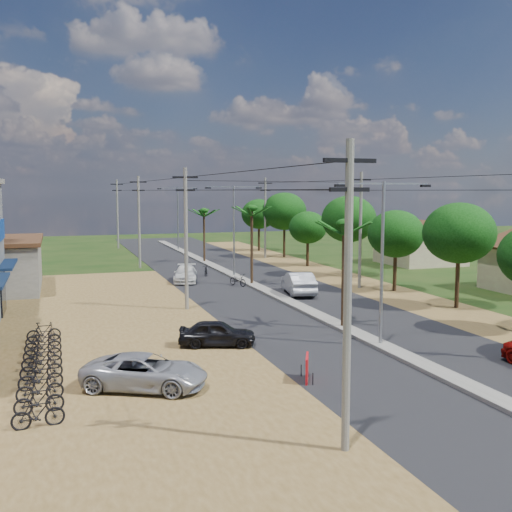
% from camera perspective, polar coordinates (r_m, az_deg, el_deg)
% --- Properties ---
extents(ground, '(160.00, 160.00, 0.00)m').
position_cam_1_polar(ground, '(30.06, 11.73, -8.47)').
color(ground, black).
rests_on(ground, ground).
extents(road, '(12.00, 110.00, 0.04)m').
position_cam_1_polar(road, '(43.35, 1.67, -3.79)').
color(road, black).
rests_on(road, ground).
extents(median, '(1.00, 90.00, 0.18)m').
position_cam_1_polar(median, '(46.13, 0.37, -3.09)').
color(median, '#605E56').
rests_on(median, ground).
extents(dirt_lot_west, '(18.00, 46.00, 0.04)m').
position_cam_1_polar(dirt_lot_west, '(33.89, -18.59, -6.96)').
color(dirt_lot_west, brown).
rests_on(dirt_lot_west, ground).
extents(dirt_shoulder_east, '(5.00, 90.00, 0.03)m').
position_cam_1_polar(dirt_shoulder_east, '(46.94, 11.46, -3.14)').
color(dirt_shoulder_east, brown).
rests_on(dirt_shoulder_east, ground).
extents(house_east_far, '(7.60, 7.50, 4.60)m').
position_cam_1_polar(house_east_far, '(64.20, 15.37, 1.40)').
color(house_east_far, tan).
rests_on(house_east_far, ground).
extents(tree_east_c, '(4.60, 4.60, 6.83)m').
position_cam_1_polar(tree_east_c, '(40.43, 18.78, 2.08)').
color(tree_east_c, black).
rests_on(tree_east_c, ground).
extents(tree_east_d, '(4.20, 4.20, 6.13)m').
position_cam_1_polar(tree_east_d, '(46.05, 13.17, 2.06)').
color(tree_east_d, black).
rests_on(tree_east_d, ground).
extents(tree_east_e, '(4.80, 4.80, 7.14)m').
position_cam_1_polar(tree_east_e, '(53.05, 8.82, 3.49)').
color(tree_east_e, black).
rests_on(tree_east_e, ground).
extents(tree_east_f, '(3.80, 3.80, 5.52)m').
position_cam_1_polar(tree_east_f, '(60.16, 4.96, 2.71)').
color(tree_east_f, black).
rests_on(tree_east_f, ground).
extents(tree_east_g, '(5.00, 5.00, 7.38)m').
position_cam_1_polar(tree_east_g, '(67.71, 2.72, 4.27)').
color(tree_east_g, black).
rests_on(tree_east_g, ground).
extents(tree_east_h, '(4.40, 4.40, 6.52)m').
position_cam_1_polar(tree_east_h, '(75.14, 0.28, 4.01)').
color(tree_east_h, black).
rests_on(tree_east_h, ground).
extents(palm_median_near, '(2.00, 2.00, 6.15)m').
position_cam_1_polar(palm_median_near, '(32.66, 8.40, 2.61)').
color(palm_median_near, black).
rests_on(palm_median_near, ground).
extents(palm_median_mid, '(2.00, 2.00, 6.55)m').
position_cam_1_polar(palm_median_mid, '(47.44, -0.41, 4.23)').
color(palm_median_mid, black).
rests_on(palm_median_mid, ground).
extents(palm_median_far, '(2.00, 2.00, 5.85)m').
position_cam_1_polar(palm_median_far, '(62.85, -4.98, 4.12)').
color(palm_median_far, black).
rests_on(palm_median_far, ground).
extents(streetlight_near, '(5.10, 0.18, 8.00)m').
position_cam_1_polar(streetlight_near, '(29.22, 11.94, 0.64)').
color(streetlight_near, gray).
rests_on(streetlight_near, ground).
extents(streetlight_mid, '(5.10, 0.18, 8.00)m').
position_cam_1_polar(streetlight_mid, '(52.26, -2.12, 3.19)').
color(streetlight_mid, gray).
rests_on(streetlight_mid, ground).
extents(streetlight_far, '(5.10, 0.18, 8.00)m').
position_cam_1_polar(streetlight_far, '(76.54, -7.46, 4.11)').
color(streetlight_far, gray).
rests_on(streetlight_far, ground).
extents(utility_pole_w_a, '(1.60, 0.24, 9.00)m').
position_cam_1_polar(utility_pole_w_a, '(17.18, 8.73, -3.25)').
color(utility_pole_w_a, '#605E56').
rests_on(utility_pole_w_a, ground).
extents(utility_pole_w_b, '(1.60, 0.24, 9.00)m').
position_cam_1_polar(utility_pole_w_b, '(37.96, -6.69, 1.95)').
color(utility_pole_w_b, '#605E56').
rests_on(utility_pole_w_b, ground).
extents(utility_pole_w_c, '(1.60, 0.24, 9.00)m').
position_cam_1_polar(utility_pole_w_c, '(59.62, -11.08, 3.43)').
color(utility_pole_w_c, '#605E56').
rests_on(utility_pole_w_c, ground).
extents(utility_pole_w_d, '(1.60, 0.24, 9.00)m').
position_cam_1_polar(utility_pole_w_d, '(80.47, -13.06, 4.08)').
color(utility_pole_w_d, '#605E56').
rests_on(utility_pole_w_d, ground).
extents(utility_pole_e_b, '(1.60, 0.24, 9.00)m').
position_cam_1_polar(utility_pole_e_b, '(46.79, 9.91, 2.71)').
color(utility_pole_e_b, '#605E56').
rests_on(utility_pole_e_b, ground).
extents(utility_pole_e_c, '(1.60, 0.24, 9.00)m').
position_cam_1_polar(utility_pole_e_c, '(66.93, 0.88, 3.84)').
color(utility_pole_e_c, '#605E56').
rests_on(utility_pole_e_c, ground).
extents(car_silver_mid, '(2.62, 5.22, 1.64)m').
position_cam_1_polar(car_silver_mid, '(43.85, 4.06, -2.62)').
color(car_silver_mid, '#97999F').
rests_on(car_silver_mid, ground).
extents(car_white_far, '(2.89, 4.82, 1.31)m').
position_cam_1_polar(car_white_far, '(49.92, -6.72, -1.76)').
color(car_white_far, silver).
rests_on(car_white_far, ground).
extents(car_parked_silver, '(5.23, 4.12, 1.32)m').
position_cam_1_polar(car_parked_silver, '(23.61, -10.52, -10.88)').
color(car_parked_silver, '#97999F').
rests_on(car_parked_silver, ground).
extents(car_parked_dark, '(4.00, 2.55, 1.27)m').
position_cam_1_polar(car_parked_dark, '(29.42, -3.72, -7.40)').
color(car_parked_dark, black).
rests_on(car_parked_dark, ground).
extents(moto_rider_west_a, '(1.35, 1.95, 0.97)m').
position_cam_1_polar(moto_rider_west_a, '(47.48, -1.74, -2.34)').
color(moto_rider_west_a, black).
rests_on(moto_rider_west_a, ground).
extents(moto_rider_west_b, '(0.99, 1.67, 0.97)m').
position_cam_1_polar(moto_rider_west_b, '(53.22, -4.80, -1.43)').
color(moto_rider_west_b, black).
rests_on(moto_rider_west_b, ground).
extents(roadside_sign, '(0.61, 1.20, 1.05)m').
position_cam_1_polar(roadside_sign, '(24.28, 4.87, -10.65)').
color(roadside_sign, '#B01016').
rests_on(roadside_sign, ground).
extents(parked_scooter_row, '(1.71, 12.36, 1.00)m').
position_cam_1_polar(parked_scooter_row, '(26.48, -19.75, -9.62)').
color(parked_scooter_row, black).
rests_on(parked_scooter_row, ground).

